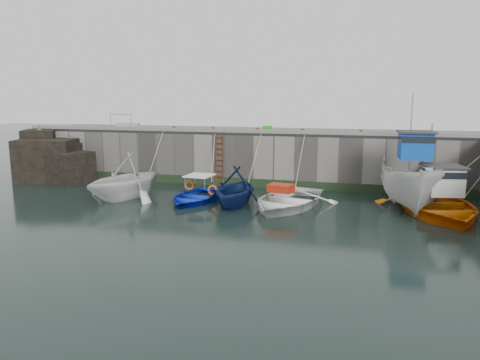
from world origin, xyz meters
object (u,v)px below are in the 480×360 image
(boat_far_white, at_px, (411,183))
(bollard_c, at_px, (257,130))
(boat_near_blue, at_px, (196,200))
(bollard_e, at_px, (361,132))
(ladder, at_px, (220,159))
(boat_near_blacktrim, at_px, (235,205))
(bollard_b, at_px, (213,129))
(bollard_d, at_px, (302,131))
(boat_far_orange, at_px, (436,204))
(boat_near_white, at_px, (126,197))
(bollard_a, at_px, (174,129))
(fish_crate, at_px, (267,129))
(boat_near_navy, at_px, (287,207))

(boat_far_white, bearing_deg, bollard_c, 157.48)
(boat_near_blue, relative_size, bollard_e, 15.97)
(ladder, bearing_deg, boat_near_blacktrim, -63.77)
(boat_far_white, height_order, bollard_b, boat_far_white)
(ladder, xyz_separation_m, bollard_d, (4.80, 0.34, 1.71))
(boat_far_white, bearing_deg, boat_far_orange, -51.92)
(boat_near_white, bearing_deg, bollard_a, 97.39)
(boat_near_blacktrim, distance_m, boat_far_orange, 9.32)
(boat_near_blacktrim, height_order, fish_crate, fish_crate)
(ladder, height_order, boat_near_navy, ladder)
(boat_near_blacktrim, xyz_separation_m, fish_crate, (0.26, 6.27, 3.32))
(boat_near_blacktrim, xyz_separation_m, boat_far_orange, (9.28, 0.79, 0.44))
(boat_far_orange, xyz_separation_m, bollard_a, (-14.51, 4.08, 2.86))
(boat_near_white, bearing_deg, bollard_b, 72.01)
(boat_far_white, height_order, fish_crate, boat_far_white)
(bollard_b, bearing_deg, bollard_a, 180.00)
(bollard_c, bearing_deg, boat_far_white, -19.32)
(bollard_a, xyz_separation_m, bollard_c, (5.20, 0.00, 0.00))
(fish_crate, relative_size, bollard_b, 2.00)
(bollard_b, distance_m, bollard_e, 8.50)
(ladder, height_order, bollard_c, bollard_c)
(ladder, xyz_separation_m, boat_far_orange, (11.51, -3.74, -1.16))
(boat_near_blue, relative_size, boat_near_blacktrim, 1.07)
(bollard_c, relative_size, bollard_e, 1.00)
(boat_near_navy, relative_size, boat_far_white, 0.79)
(boat_near_blacktrim, height_order, boat_far_white, boat_far_white)
(bollard_d, bearing_deg, bollard_e, 0.00)
(boat_near_blacktrim, height_order, bollard_a, bollard_a)
(boat_near_blacktrim, height_order, bollard_b, bollard_b)
(boat_far_orange, height_order, bollard_c, boat_far_orange)
(boat_far_white, distance_m, bollard_c, 9.03)
(boat_near_navy, bearing_deg, bollard_a, 162.91)
(boat_near_blue, distance_m, fish_crate, 7.15)
(boat_near_blue, distance_m, boat_near_navy, 4.75)
(bollard_a, bearing_deg, ladder, -6.38)
(boat_near_white, bearing_deg, bollard_e, 38.55)
(boat_near_navy, relative_size, bollard_e, 20.35)
(boat_far_white, distance_m, fish_crate, 9.33)
(boat_far_white, xyz_separation_m, bollard_b, (-10.98, 2.90, 2.15))
(boat_near_blue, relative_size, fish_crate, 7.98)
(boat_near_blue, relative_size, boat_near_navy, 0.79)
(boat_near_blue, distance_m, bollard_e, 9.69)
(bollard_c, bearing_deg, bollard_d, 0.00)
(boat_near_white, distance_m, boat_near_blue, 3.81)
(boat_near_blacktrim, relative_size, bollard_d, 14.92)
(boat_far_orange, distance_m, bollard_c, 10.56)
(ladder, distance_m, boat_far_orange, 12.16)
(boat_near_blacktrim, distance_m, fish_crate, 7.10)
(boat_near_blue, xyz_separation_m, boat_far_white, (10.45, 1.53, 1.15))
(ladder, bearing_deg, boat_far_white, -13.76)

